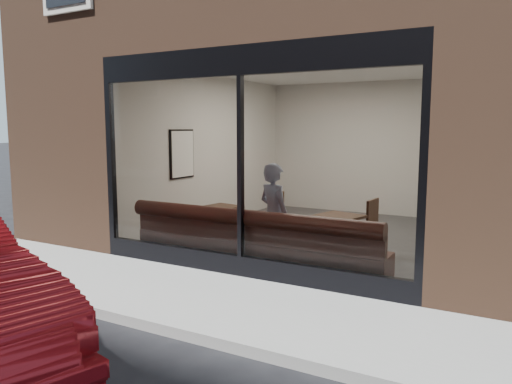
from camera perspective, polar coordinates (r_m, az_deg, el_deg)
The scene contains 21 objects.
ground at distance 5.65m, azimuth -12.87°, elevation -14.66°, with size 120.00×120.00×0.00m, color black.
sidewalk_near at distance 6.37m, azimuth -6.70°, elevation -11.88°, with size 40.00×2.00×0.01m, color gray.
kerb_near at distance 5.59m, azimuth -13.24°, elevation -14.24°, with size 40.00×0.10×0.12m, color gray.
host_building_pier_left at distance 13.93m, azimuth -2.37°, elevation 5.32°, with size 2.50×12.00×3.20m, color brown.
host_building_backfill at distance 15.28m, azimuth 15.89°, elevation 5.23°, with size 5.00×6.00×3.20m, color brown.
cafe_floor at distance 9.76m, azimuth 7.26°, elevation -4.98°, with size 6.00×6.00×0.00m, color #2D2D30.
cafe_ceiling at distance 9.60m, azimuth 7.58°, elevation 13.84°, with size 6.00×6.00×0.00m, color white.
cafe_wall_back at distance 12.37m, azimuth 12.62°, elevation 4.89°, with size 5.00×5.00×0.00m, color silver.
cafe_wall_left at distance 10.73m, azimuth -5.05°, elevation 4.68°, with size 6.00×6.00×0.00m, color silver.
cafe_wall_right at distance 8.93m, azimuth 22.44°, elevation 3.61°, with size 6.00×6.00×0.00m, color silver.
storefront_kick at distance 7.16m, azimuth -1.73°, elevation -8.44°, with size 5.00×0.10×0.30m, color black.
storefront_header at distance 6.95m, azimuth -1.82°, elevation 14.82°, with size 5.00×0.10×0.40m, color black.
storefront_mullion at distance 6.91m, azimuth -1.77°, elevation 2.80°, with size 0.06×0.10×2.50m, color black.
storefront_glass at distance 6.88m, azimuth -1.90°, elevation 2.79°, with size 4.80×4.80×0.00m, color white.
banquette at distance 7.47m, azimuth -0.14°, elevation -7.16°, with size 4.00×0.55×0.45m, color #3B1915.
person at distance 7.46m, azimuth 2.07°, elevation -2.74°, with size 0.58×0.38×1.58m, color #8C9CBC.
cafe_table_left at distance 8.59m, azimuth -4.02°, elevation -1.74°, with size 0.58×0.58×0.04m, color black.
cafe_table_right at distance 7.78m, azimuth 9.39°, elevation -2.79°, with size 0.64×0.64×0.04m, color black.
cafe_chair_left at distance 9.16m, azimuth 1.38°, elevation -4.34°, with size 0.42×0.42×0.04m, color black.
cafe_chair_right at distance 8.45m, azimuth 11.86°, elevation -5.50°, with size 0.46×0.46×0.04m, color black.
wall_poster at distance 9.84m, azimuth -8.38°, elevation 4.33°, with size 0.02×0.67×0.89m, color white.
Camera 1 is at (3.55, -3.85, 2.10)m, focal length 35.00 mm.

